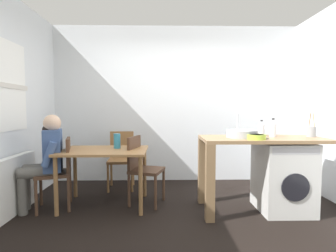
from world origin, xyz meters
TOP-DOWN VIEW (x-y plane):
  - ground_plane at (0.00, 0.00)m, footprint 5.46×5.46m
  - wall_back at (0.00, 1.75)m, footprint 4.60×0.10m
  - radiator at (-2.02, 0.30)m, footprint 0.10×0.80m
  - dining_table at (-0.99, 0.53)m, footprint 1.10×0.76m
  - chair_person_seat at (-1.53, 0.45)m, footprint 0.50×0.50m
  - chair_opposite at (-0.51, 0.60)m, footprint 0.50×0.50m
  - chair_spare_by_wall at (-0.89, 1.31)m, footprint 0.42×0.42m
  - seated_person at (-1.69, 0.41)m, footprint 0.56×0.54m
  - kitchen_counter at (0.80, 0.31)m, footprint 1.50×0.68m
  - washing_machine at (1.27, 0.31)m, footprint 0.60×0.61m
  - sink_basin at (0.75, 0.31)m, footprint 0.38×0.38m
  - tap at (0.75, 0.49)m, footprint 0.02×0.02m
  - bottle_tall_green at (1.05, 0.46)m, footprint 0.07×0.07m
  - bottle_squat_brown at (1.15, 0.37)m, footprint 0.08×0.08m
  - mixing_bowl at (0.85, 0.11)m, footprint 0.21×0.21m
  - utensil_crock at (1.64, 0.36)m, footprint 0.11×0.11m
  - vase at (-0.84, 0.63)m, footprint 0.09×0.09m
  - scissors at (0.96, 0.21)m, footprint 0.15×0.06m

SIDE VIEW (x-z plane):
  - ground_plane at x=0.00m, z-range 0.00..0.00m
  - radiator at x=-2.02m, z-range 0.00..0.70m
  - washing_machine at x=1.27m, z-range 0.00..0.86m
  - chair_person_seat at x=-1.53m, z-range 0.06..0.96m
  - chair_opposite at x=-0.51m, z-range 0.06..0.96m
  - chair_spare_by_wall at x=-0.89m, z-range 0.06..0.96m
  - dining_table at x=-0.99m, z-range 0.27..1.01m
  - seated_person at x=-1.69m, z-range 0.07..1.27m
  - kitchen_counter at x=0.80m, z-range 0.30..1.22m
  - vase at x=-0.84m, z-range 0.74..0.94m
  - scissors at x=0.96m, z-range 0.92..0.93m
  - mixing_bowl at x=0.85m, z-range 0.92..0.98m
  - sink_basin at x=0.75m, z-range 0.92..1.01m
  - utensil_crock at x=1.64m, z-range 0.84..1.14m
  - bottle_tall_green at x=1.05m, z-range 0.91..1.12m
  - bottle_squat_brown at x=1.15m, z-range 0.91..1.14m
  - tap at x=0.75m, z-range 0.92..1.20m
  - wall_back at x=0.00m, z-range 0.00..2.70m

